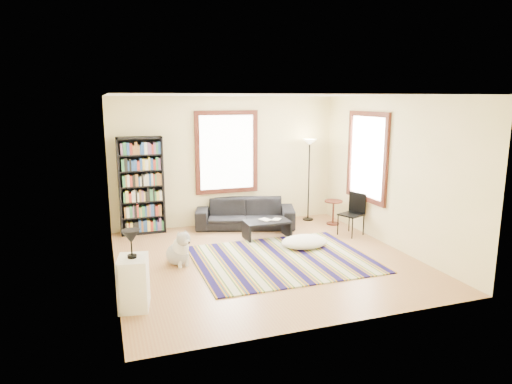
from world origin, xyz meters
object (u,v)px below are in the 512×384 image
object	(u,v)px
coffee_table	(267,229)
floor_lamp	(309,180)
sofa	(245,213)
white_cabinet	(134,283)
dog	(177,247)
folding_chair	(351,215)
side_table	(333,212)
bookshelf	(141,186)
floor_cushion	(304,242)

from	to	relation	value
coffee_table	floor_lamp	bearing A→B (deg)	36.00
sofa	floor_lamp	world-z (taller)	floor_lamp
white_cabinet	dog	world-z (taller)	white_cabinet
folding_chair	dog	bearing A→B (deg)	165.37
floor_lamp	side_table	bearing A→B (deg)	-54.90
bookshelf	side_table	distance (m)	4.18
bookshelf	side_table	world-z (taller)	bookshelf
white_cabinet	floor_cushion	bearing A→B (deg)	35.61
coffee_table	folding_chair	world-z (taller)	folding_chair
sofa	white_cabinet	world-z (taller)	white_cabinet
coffee_table	folding_chair	size ratio (longest dim) A/B	1.05
floor_lamp	side_table	xyz separation A→B (m)	(0.37, -0.52, -0.66)
white_cabinet	dog	distance (m)	1.65
coffee_table	dog	world-z (taller)	dog
coffee_table	white_cabinet	size ratio (longest dim) A/B	1.29
floor_cushion	folding_chair	distance (m)	1.34
bookshelf	side_table	size ratio (longest dim) A/B	3.70
floor_lamp	coffee_table	bearing A→B (deg)	-144.00
dog	folding_chair	bearing A→B (deg)	-14.52
sofa	folding_chair	world-z (taller)	folding_chair
side_table	floor_lamp	bearing A→B (deg)	125.10
sofa	white_cabinet	xyz separation A→B (m)	(-2.58, -3.24, 0.04)
side_table	floor_cushion	bearing A→B (deg)	-135.44
floor_cushion	floor_lamp	size ratio (longest dim) A/B	0.48
sofa	folding_chair	bearing A→B (deg)	-16.72
floor_lamp	folding_chair	distance (m)	1.48
coffee_table	sofa	bearing A→B (deg)	100.39
floor_cushion	floor_lamp	distance (m)	2.17
side_table	dog	xyz separation A→B (m)	(-3.69, -1.38, 0.03)
dog	floor_cushion	bearing A→B (deg)	-20.22
folding_chair	floor_cushion	bearing A→B (deg)	175.91
bookshelf	side_table	xyz separation A→B (m)	(4.06, -0.69, -0.73)
floor_cushion	floor_lamp	world-z (taller)	floor_lamp
bookshelf	coffee_table	size ratio (longest dim) A/B	2.22
sofa	folding_chair	distance (m)	2.25
sofa	white_cabinet	distance (m)	4.14
folding_chair	white_cabinet	bearing A→B (deg)	-179.10
sofa	side_table	xyz separation A→B (m)	(1.92, -0.42, -0.04)
sofa	dog	bearing A→B (deg)	-117.19
floor_cushion	side_table	world-z (taller)	side_table
side_table	white_cabinet	world-z (taller)	white_cabinet
coffee_table	floor_lamp	xyz separation A→B (m)	(1.38, 1.01, 0.75)
coffee_table	floor_lamp	distance (m)	1.87
bookshelf	floor_cushion	bearing A→B (deg)	-35.21
sofa	dog	distance (m)	2.53
floor_cushion	dog	xyz separation A→B (m)	(-2.40, -0.11, 0.19)
bookshelf	dog	distance (m)	2.22
bookshelf	floor_lamp	distance (m)	3.70
folding_chair	white_cabinet	xyz separation A→B (m)	(-4.45, -1.98, -0.08)
side_table	dog	distance (m)	3.94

